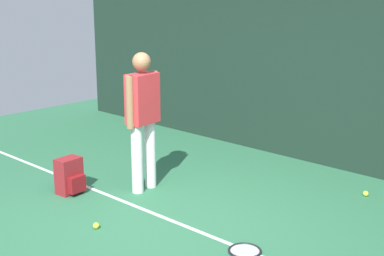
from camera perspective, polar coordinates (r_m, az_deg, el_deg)
ground_plane at (r=5.86m, az=-2.72°, el=-10.24°), size 12.00×12.00×0.00m
back_fence at (r=7.77m, az=13.31°, el=6.81°), size 10.00×0.10×2.92m
court_line at (r=5.96m, az=-1.60°, el=-9.76°), size 9.00×0.05×0.00m
tennis_player at (r=6.63m, az=-5.12°, el=1.51°), size 0.27×0.53×1.70m
tennis_racket at (r=5.35m, az=5.69°, el=-12.66°), size 0.64×0.39×0.03m
backpack at (r=6.85m, az=-12.53°, el=-4.93°), size 0.30×0.32×0.44m
tennis_ball_near_player at (r=6.97m, az=17.55°, el=-6.49°), size 0.07×0.07×0.07m
tennis_ball_by_fence at (r=5.89m, az=-9.90°, el=-9.93°), size 0.07×0.07×0.07m
water_bottle at (r=7.12m, az=-13.87°, el=-4.92°), size 0.07×0.07×0.26m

